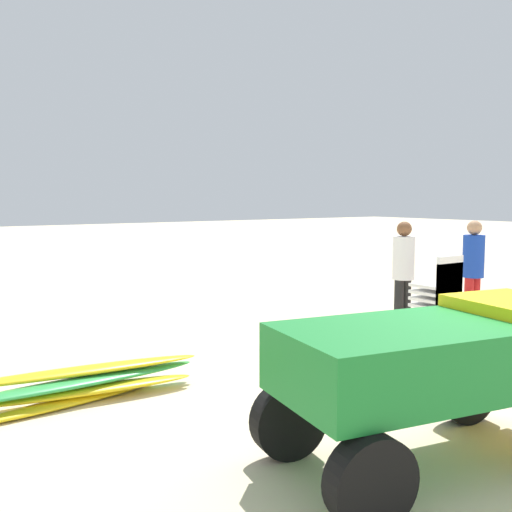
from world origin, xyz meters
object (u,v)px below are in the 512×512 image
(utility_cart, at_px, (444,362))
(lifeguard_near_center, at_px, (473,267))
(lifeguard_near_left, at_px, (403,269))
(stacked_plastic_chairs, at_px, (441,297))
(surfboard_pile, at_px, (79,385))

(utility_cart, height_order, lifeguard_near_center, lifeguard_near_center)
(utility_cart, relative_size, lifeguard_near_left, 1.63)
(utility_cart, height_order, stacked_plastic_chairs, utility_cart)
(stacked_plastic_chairs, relative_size, lifeguard_near_left, 0.77)
(utility_cart, xyz_separation_m, surfboard_pile, (-1.86, 2.93, -0.61))
(surfboard_pile, bearing_deg, stacked_plastic_chairs, -11.32)
(lifeguard_near_center, bearing_deg, surfboard_pile, 177.49)
(stacked_plastic_chairs, bearing_deg, utility_cart, -141.73)
(surfboard_pile, distance_m, lifeguard_near_center, 6.06)
(stacked_plastic_chairs, distance_m, lifeguard_near_center, 1.69)
(utility_cart, bearing_deg, stacked_plastic_chairs, 38.27)
(stacked_plastic_chairs, height_order, lifeguard_near_left, lifeguard_near_left)
(surfboard_pile, distance_m, lifeguard_near_left, 5.03)
(utility_cart, bearing_deg, surfboard_pile, 122.33)
(utility_cart, relative_size, stacked_plastic_chairs, 2.11)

